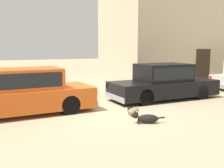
% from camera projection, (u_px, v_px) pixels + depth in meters
% --- Properties ---
extents(ground_plane, '(80.00, 80.00, 0.00)m').
position_uv_depth(ground_plane, '(109.00, 110.00, 9.28)').
color(ground_plane, tan).
extents(parked_sedan_nearest, '(4.84, 1.91, 1.51)m').
position_uv_depth(parked_sedan_nearest, '(20.00, 91.00, 8.66)').
color(parked_sedan_nearest, '#D15619').
rests_on(parked_sedan_nearest, ground_plane).
extents(parked_sedan_second, '(4.83, 1.77, 1.51)m').
position_uv_depth(parked_sedan_second, '(164.00, 82.00, 11.23)').
color(parked_sedan_second, black).
rests_on(parked_sedan_second, ground_plane).
extents(apartment_block, '(12.88, 5.25, 9.87)m').
position_uv_depth(apartment_block, '(198.00, 7.00, 18.27)').
color(apartment_block, beige).
rests_on(apartment_block, ground_plane).
extents(stray_dog_spotted, '(0.28, 0.98, 0.37)m').
position_uv_depth(stray_dog_spotted, '(132.00, 111.00, 8.57)').
color(stray_dog_spotted, '#997F60').
rests_on(stray_dog_spotted, ground_plane).
extents(stray_dog_tan, '(0.95, 0.50, 0.37)m').
position_uv_depth(stray_dog_tan, '(146.00, 118.00, 7.69)').
color(stray_dog_tan, black).
rests_on(stray_dog_tan, ground_plane).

